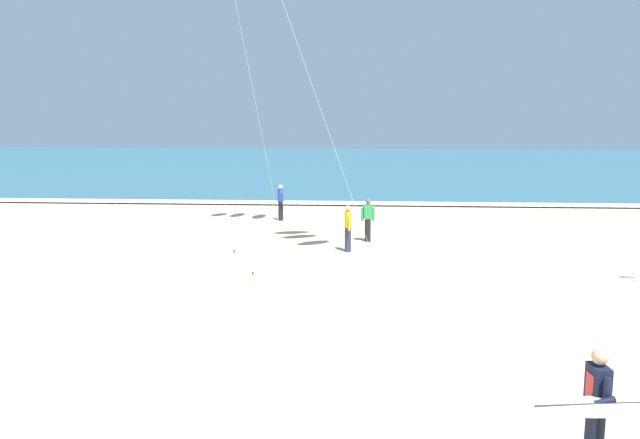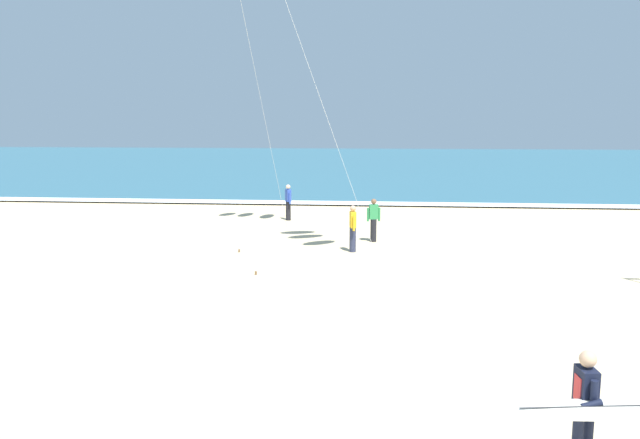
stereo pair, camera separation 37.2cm
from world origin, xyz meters
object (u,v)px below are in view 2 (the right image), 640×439
(surfer_lead, at_px, (591,408))
(bystander_yellow_top, at_px, (353,228))
(bystander_green_top, at_px, (374,220))
(bystander_blue_top, at_px, (288,202))

(surfer_lead, xyz_separation_m, bystander_yellow_top, (-3.46, 13.77, -0.24))
(bystander_green_top, bearing_deg, bystander_yellow_top, -109.93)
(surfer_lead, distance_m, bystander_green_top, 15.89)
(bystander_green_top, height_order, bystander_blue_top, same)
(bystander_green_top, bearing_deg, bystander_blue_top, 129.48)
(surfer_lead, relative_size, bystander_green_top, 1.36)
(surfer_lead, distance_m, bystander_blue_top, 21.33)
(surfer_lead, xyz_separation_m, bystander_blue_top, (-6.59, 20.28, -0.24))
(bystander_blue_top, bearing_deg, bystander_yellow_top, -64.29)
(bystander_yellow_top, bearing_deg, bystander_blue_top, 115.71)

